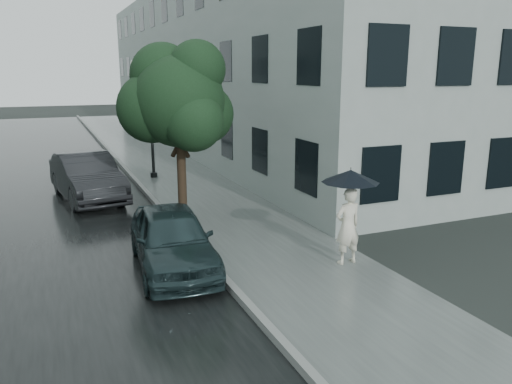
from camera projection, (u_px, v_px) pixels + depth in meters
name	position (u px, v px, depth m)	size (l,w,h in m)	color
ground	(293.00, 271.00, 10.81)	(120.00, 120.00, 0.00)	black
sidewalk	(171.00, 171.00, 21.63)	(3.50, 60.00, 0.01)	slate
kerb_near	(129.00, 173.00, 20.92)	(0.15, 60.00, 0.15)	slate
asphalt_road	(38.00, 182.00, 19.60)	(6.85, 60.00, 0.00)	black
building_near	(225.00, 67.00, 29.27)	(7.02, 36.00, 9.00)	#8F9D98
pedestrian	(348.00, 226.00, 11.06)	(0.63, 0.42, 1.74)	silver
umbrella	(351.00, 176.00, 10.81)	(1.50, 1.50, 1.26)	black
street_tree	(178.00, 100.00, 13.46)	(3.23, 2.93, 5.05)	#332619
lamp_post	(147.00, 111.00, 19.73)	(0.84, 0.38, 4.68)	black
car_near	(172.00, 239.00, 10.83)	(1.60, 3.97, 1.35)	#1B2C2F
car_far	(87.00, 177.00, 16.71)	(1.64, 4.69, 1.55)	black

